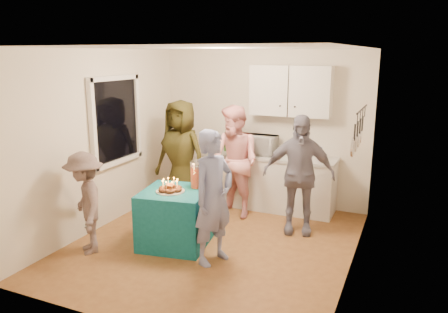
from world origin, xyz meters
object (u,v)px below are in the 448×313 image
at_px(microwave, 259,145).
at_px(man_birthday, 213,197).
at_px(woman_back_right, 298,175).
at_px(counter, 268,183).
at_px(party_table, 176,218).
at_px(woman_back_center, 235,162).
at_px(woman_back_left, 181,156).
at_px(punch_jar, 199,175).
at_px(child_near_left, 85,203).

xyz_separation_m(microwave, man_birthday, (0.17, -2.15, -0.23)).
bearing_deg(woman_back_right, counter, 117.67).
height_order(counter, party_table, counter).
bearing_deg(woman_back_center, microwave, 94.16).
bearing_deg(woman_back_left, microwave, 35.18).
relative_size(microwave, punch_jar, 1.63).
bearing_deg(punch_jar, woman_back_right, 34.96).
relative_size(punch_jar, child_near_left, 0.25).
xyz_separation_m(man_birthday, woman_back_left, (-1.29, 1.50, 0.08)).
xyz_separation_m(party_table, woman_back_left, (-0.61, 1.26, 0.53)).
xyz_separation_m(microwave, child_near_left, (-1.44, -2.57, -0.40)).
relative_size(woman_back_left, child_near_left, 1.36).
relative_size(microwave, party_table, 0.65).
relative_size(punch_jar, woman_back_right, 0.20).
relative_size(man_birthday, woman_back_center, 0.94).
distance_m(man_birthday, woman_back_center, 1.61).
relative_size(man_birthday, woman_back_left, 0.92).
relative_size(party_table, woman_back_center, 0.48).
relative_size(counter, punch_jar, 6.47).
bearing_deg(woman_back_right, microwave, 123.32).
height_order(microwave, woman_back_left, woman_back_left).
xyz_separation_m(microwave, party_table, (-0.51, -1.90, -0.68)).
bearing_deg(counter, man_birthday, -89.66).
distance_m(counter, woman_back_left, 1.51).
height_order(woman_back_left, woman_back_center, woman_back_left).
bearing_deg(child_near_left, counter, 99.70).
xyz_separation_m(woman_back_left, woman_back_right, (2.00, -0.17, -0.05)).
distance_m(man_birthday, child_near_left, 1.68).
distance_m(man_birthday, woman_back_left, 1.98).
height_order(counter, woman_back_right, woman_back_right).
relative_size(counter, woman_back_right, 1.28).
xyz_separation_m(woman_back_right, child_near_left, (-2.32, -1.75, -0.19)).
xyz_separation_m(counter, woman_back_left, (-1.28, -0.65, 0.48)).
distance_m(woman_back_left, child_near_left, 1.96).
height_order(counter, man_birthday, man_birthday).
height_order(counter, punch_jar, punch_jar).
height_order(counter, microwave, microwave).
distance_m(microwave, woman_back_right, 1.22).
distance_m(punch_jar, woman_back_left, 1.29).
distance_m(microwave, party_table, 2.09).
xyz_separation_m(counter, man_birthday, (0.01, -2.15, 0.40)).
height_order(microwave, punch_jar, microwave).
relative_size(party_table, punch_jar, 2.50).
distance_m(woman_back_center, woman_back_right, 1.10).
height_order(woman_back_left, woman_back_right, woman_back_left).
xyz_separation_m(woman_back_center, child_near_left, (-1.25, -1.99, -0.22)).
xyz_separation_m(microwave, woman_back_center, (-0.20, -0.58, -0.18)).
bearing_deg(man_birthday, punch_jar, 61.74).
relative_size(counter, man_birthday, 1.32).
height_order(punch_jar, woman_back_left, woman_back_left).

